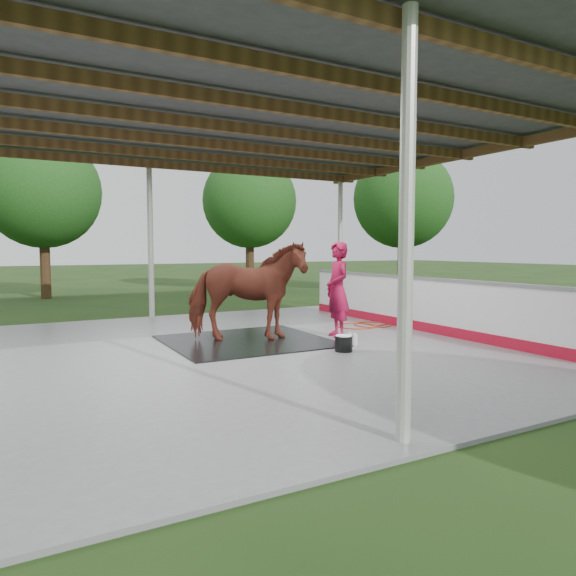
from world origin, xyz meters
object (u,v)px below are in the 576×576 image
handler (338,290)px  dasher_board (421,305)px  horse (247,291)px  wash_bucket (344,343)px

handler → dasher_board: bearing=95.1°
handler → horse: bearing=-92.3°
dasher_board → wash_bucket: (-2.74, -1.07, -0.40)m
handler → wash_bucket: handler is taller
horse → wash_bucket: (1.07, -1.65, -0.81)m
horse → wash_bucket: bearing=-123.7°
horse → wash_bucket: 2.12m
dasher_board → horse: (-3.82, 0.57, 0.41)m
dasher_board → horse: 3.88m
wash_bucket → handler: bearing=60.4°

